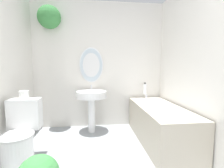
{
  "coord_description": "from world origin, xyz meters",
  "views": [
    {
      "loc": [
        -0.11,
        -0.54,
        1.16
      ],
      "look_at": [
        0.13,
        1.63,
        0.94
      ],
      "focal_mm": 26.0,
      "sensor_mm": 36.0,
      "label": 1
    }
  ],
  "objects": [
    {
      "name": "toilet_paper_roll",
      "position": [
        -0.99,
        1.59,
        0.82
      ],
      "size": [
        0.11,
        0.11,
        0.1
      ],
      "color": "white",
      "rests_on": "toilet"
    },
    {
      "name": "bathtub",
      "position": [
        0.9,
        1.82,
        0.29
      ],
      "size": [
        0.63,
        1.52,
        0.64
      ],
      "color": "#B2A893",
      "rests_on": "ground_plane"
    },
    {
      "name": "pedestal_sink",
      "position": [
        -0.16,
        2.32,
        0.6
      ],
      "size": [
        0.54,
        0.54,
        0.84
      ],
      "color": "white",
      "rests_on": "ground_plane"
    },
    {
      "name": "toilet",
      "position": [
        -0.99,
        1.41,
        0.34
      ],
      "size": [
        0.38,
        0.55,
        0.77
      ],
      "color": "white",
      "rests_on": "ground_plane"
    },
    {
      "name": "wall_back",
      "position": [
        -0.13,
        2.63,
        1.33
      ],
      "size": [
        2.59,
        0.4,
        2.4
      ],
      "color": "silver",
      "rests_on": "ground_plane"
    },
    {
      "name": "wall_right",
      "position": [
        1.27,
        1.31,
        1.2
      ],
      "size": [
        0.06,
        2.75,
        2.4
      ],
      "color": "silver",
      "rests_on": "ground_plane"
    },
    {
      "name": "shampoo_bottle",
      "position": [
        0.88,
        2.51,
        0.74
      ],
      "size": [
        0.06,
        0.06,
        0.23
      ],
      "color": "white",
      "rests_on": "bathtub"
    }
  ]
}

